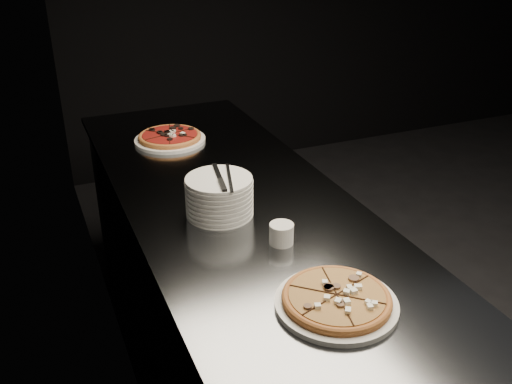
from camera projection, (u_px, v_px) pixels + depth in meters
name	position (u px, v px, depth m)	size (l,w,h in m)	color
wall_left	(121.00, 82.00, 1.47)	(0.02, 5.00, 2.80)	black
counter	(254.00, 332.00, 2.01)	(0.74, 2.44, 0.92)	slate
pizza_mushroom	(336.00, 300.00, 1.40)	(0.34, 0.34, 0.04)	silver
pizza_tomato	(170.00, 137.00, 2.40)	(0.32, 0.32, 0.03)	silver
plate_stack	(219.00, 196.00, 1.81)	(0.21, 0.21, 0.13)	silver
cutlery	(223.00, 179.00, 1.77)	(0.11, 0.22, 0.01)	silver
ramekin	(281.00, 233.00, 1.66)	(0.07, 0.07, 0.06)	silver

